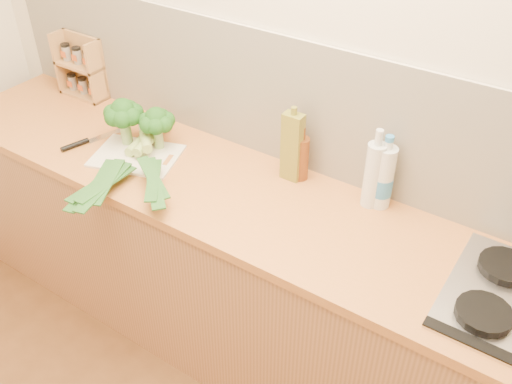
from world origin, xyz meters
TOP-DOWN VIEW (x-y plane):
  - room_shell at (0.00, 1.49)m, footprint 3.50×3.50m
  - counter at (0.00, 1.20)m, footprint 3.20×0.62m
  - chopping_board at (-0.61, 1.16)m, footprint 0.42×0.36m
  - broccoli_left at (-0.71, 1.21)m, footprint 0.17×0.17m
  - broccoli_right at (-0.57, 1.26)m, footprint 0.15×0.16m
  - leek_front at (-0.62, 1.14)m, footprint 0.22×0.72m
  - leek_mid at (-0.57, 1.13)m, footprint 0.22×0.69m
  - leek_back at (-0.52, 1.15)m, footprint 0.53×0.48m
  - chefs_knife at (-0.87, 1.10)m, footprint 0.12×0.31m
  - spice_rack at (-1.22, 1.44)m, footprint 0.26×0.10m
  - oil_tin at (0.01, 1.39)m, footprint 0.08×0.05m
  - glass_bottle at (0.35, 1.41)m, footprint 0.07×0.07m
  - amber_bottle at (0.04, 1.41)m, footprint 0.06×0.06m
  - water_bottle at (0.38, 1.43)m, footprint 0.08×0.08m

SIDE VIEW (x-z plane):
  - counter at x=0.00m, z-range 0.00..0.90m
  - chopping_board at x=-0.61m, z-range 0.90..0.91m
  - chefs_knife at x=-0.87m, z-range 0.90..0.92m
  - leek_front at x=-0.62m, z-range 0.91..0.95m
  - leek_mid at x=-0.57m, z-range 0.93..0.97m
  - leek_back at x=-0.52m, z-range 0.95..0.99m
  - amber_bottle at x=0.04m, z-range 0.88..1.11m
  - water_bottle at x=0.38m, z-range 0.88..1.16m
  - spice_rack at x=-1.22m, z-range 0.88..1.19m
  - glass_bottle at x=0.35m, z-range 0.88..1.20m
  - broccoli_right at x=-0.57m, z-range 0.94..1.13m
  - oil_tin at x=0.01m, z-range 0.89..1.21m
  - broccoli_left at x=-0.71m, z-range 0.95..1.16m
  - room_shell at x=0.00m, z-range -0.58..2.92m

